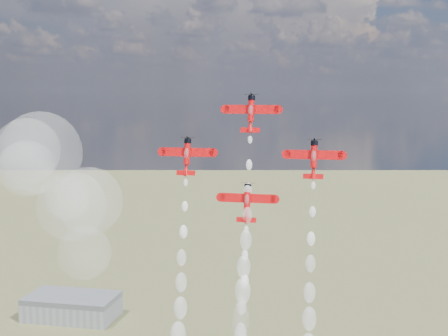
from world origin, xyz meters
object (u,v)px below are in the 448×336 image
plane_left (187,156)px  plane_slot (247,202)px  plane_lead (251,113)px  hangar (72,306)px  plane_right (314,158)px

plane_left → plane_slot: bearing=-9.1°
plane_lead → plane_left: (-15.02, -2.40, -10.24)m
plane_slot → hangar: bearing=126.6°
hangar → plane_left: plane_left is taller
plane_right → plane_slot: (-15.02, -2.40, -10.24)m
hangar → plane_left: size_ratio=3.90×
hangar → plane_left: 230.63m
plane_lead → plane_right: (15.02, -2.40, -10.24)m
plane_lead → plane_slot: bearing=-90.0°
plane_left → hangar: bearing=123.7°
hangar → plane_lead: plane_lead is taller
plane_left → plane_lead: bearing=9.1°
plane_slot → plane_right: bearing=9.1°
plane_lead → plane_right: 18.34m
plane_lead → plane_left: plane_lead is taller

